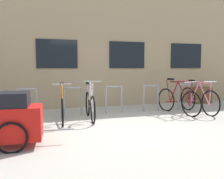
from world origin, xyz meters
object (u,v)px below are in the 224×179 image
(bicycle_pink, at_px, (198,100))
(planter_box, at_px, (201,95))
(bicycle_maroon, at_px, (178,100))
(bike_trailer, at_px, (13,118))
(bicycle_silver, at_px, (90,105))
(bicycle_orange, at_px, (62,107))

(bicycle_pink, height_order, planter_box, bicycle_pink)
(bicycle_maroon, relative_size, bicycle_pink, 0.95)
(bicycle_pink, bearing_deg, planter_box, 50.55)
(bicycle_maroon, xyz_separation_m, bike_trailer, (-4.30, -1.74, 0.10))
(bicycle_pink, distance_m, planter_box, 2.08)
(bicycle_silver, bearing_deg, planter_box, 18.40)
(bicycle_silver, xyz_separation_m, planter_box, (4.58, 1.52, -0.08))
(bicycle_maroon, relative_size, bike_trailer, 1.15)
(planter_box, bearing_deg, bicycle_orange, -163.50)
(bicycle_maroon, xyz_separation_m, bicycle_orange, (-3.33, -0.04, -0.02))
(bicycle_pink, bearing_deg, bike_trailer, -161.45)
(bicycle_maroon, bearing_deg, bicycle_pink, -6.56)
(bicycle_silver, height_order, bicycle_orange, bicycle_silver)
(bicycle_silver, bearing_deg, bicycle_orange, -176.38)
(bike_trailer, bearing_deg, bicycle_pink, 18.55)
(bicycle_silver, distance_m, bike_trailer, 2.43)
(bicycle_orange, xyz_separation_m, planter_box, (5.30, 1.57, -0.07))
(bike_trailer, bearing_deg, planter_box, 27.50)
(bicycle_maroon, height_order, planter_box, bicycle_maroon)
(bicycle_maroon, distance_m, bike_trailer, 4.64)
(bicycle_maroon, relative_size, bicycle_orange, 1.01)
(bicycle_orange, distance_m, bike_trailer, 1.96)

